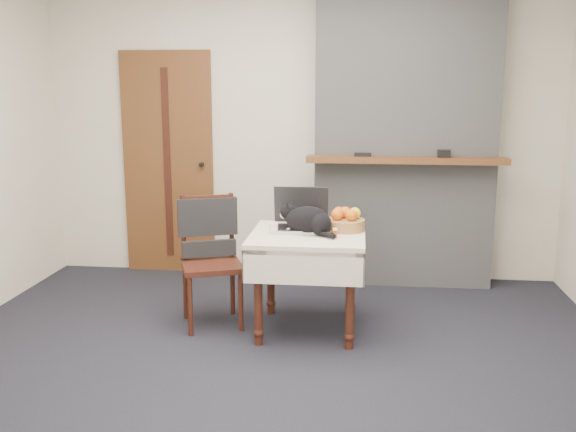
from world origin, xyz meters
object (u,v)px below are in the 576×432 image
(cream_jar, at_px, (273,228))
(door, at_px, (168,164))
(pill_bottle, at_px, (335,233))
(chair, at_px, (209,242))
(fruit_basket, at_px, (345,221))
(cat, at_px, (309,220))
(laptop, at_px, (300,219))
(side_table, at_px, (308,249))

(cream_jar, bearing_deg, door, 129.45)
(pill_bottle, distance_m, chair, 0.95)
(fruit_basket, bearing_deg, chair, -179.48)
(cat, xyz_separation_m, pill_bottle, (0.18, -0.10, -0.06))
(laptop, bearing_deg, cream_jar, -135.45)
(door, xyz_separation_m, cat, (1.39, -1.38, -0.21))
(cat, distance_m, chair, 0.77)
(side_table, xyz_separation_m, cream_jar, (-0.23, -0.04, 0.15))
(pill_bottle, bearing_deg, side_table, 147.69)
(side_table, height_order, chair, chair)
(door, height_order, pill_bottle, door)
(pill_bottle, relative_size, fruit_basket, 0.24)
(cream_jar, bearing_deg, cat, 4.97)
(laptop, bearing_deg, side_table, -66.20)
(door, height_order, cream_jar, door)
(side_table, bearing_deg, fruit_basket, 26.19)
(side_table, relative_size, chair, 0.84)
(cream_jar, height_order, pill_bottle, cream_jar)
(laptop, bearing_deg, fruit_basket, -4.10)
(cat, distance_m, cream_jar, 0.25)
(fruit_basket, bearing_deg, door, 142.90)
(side_table, relative_size, laptop, 1.96)
(laptop, height_order, cat, laptop)
(fruit_basket, distance_m, chair, 0.99)
(door, height_order, cat, door)
(cream_jar, bearing_deg, side_table, 9.45)
(side_table, height_order, fruit_basket, fruit_basket)
(cream_jar, height_order, chair, chair)
(door, relative_size, cat, 4.88)
(fruit_basket, height_order, chair, chair)
(door, distance_m, side_table, 1.98)
(pill_bottle, xyz_separation_m, fruit_basket, (0.06, 0.24, 0.03))
(laptop, relative_size, cream_jar, 5.26)
(door, height_order, chair, door)
(door, xyz_separation_m, side_table, (1.38, -1.36, -0.41))
(cream_jar, relative_size, pill_bottle, 1.16)
(cat, xyz_separation_m, fruit_basket, (0.24, 0.14, -0.03))
(chair, bearing_deg, door, 97.49)
(side_table, relative_size, fruit_basket, 2.81)
(cream_jar, relative_size, chair, 0.08)
(cat, relative_size, chair, 0.44)
(door, relative_size, side_table, 2.56)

